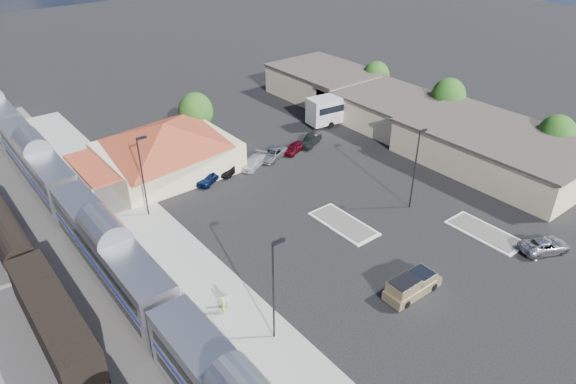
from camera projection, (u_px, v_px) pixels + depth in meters
ground at (328, 248)px, 49.35m from camera, size 280.00×280.00×0.00m
railbed at (81, 295)px, 43.46m from camera, size 16.00×100.00×0.12m
platform at (187, 265)px, 46.92m from camera, size 5.50×92.00×0.18m
passenger_train at (110, 256)px, 43.54m from camera, size 3.00×104.00×5.55m
freight_cars at (54, 323)px, 38.13m from camera, size 2.80×46.00×4.00m
station_depot at (166, 147)px, 61.54m from camera, size 18.35×12.24×6.20m
buildings_east at (407, 115)px, 72.87m from camera, size 14.40×51.40×4.80m
traffic_island_south at (343, 224)px, 52.79m from camera, size 3.30×7.50×0.21m
traffic_island_north at (485, 233)px, 51.40m from camera, size 3.30×7.50×0.21m
lamp_plat_s at (274, 284)px, 36.74m from camera, size 1.08×0.25×9.00m
lamp_plat_n at (143, 171)px, 51.62m from camera, size 1.08×0.25×9.00m
lamp_lot at (416, 163)px, 53.14m from camera, size 1.08×0.25×9.00m
tree_east_a at (556, 135)px, 62.91m from camera, size 4.56×4.56×6.42m
tree_east_b at (448, 97)px, 73.57m from camera, size 4.94×4.94×6.96m
tree_east_c at (376, 76)px, 83.26m from camera, size 4.41×4.41×6.21m
tree_depot at (196, 111)px, 69.20m from camera, size 4.71×4.71×6.63m
pickup_truck at (413, 285)px, 43.34m from camera, size 5.44×2.08×1.87m
suv at (545, 245)px, 48.54m from camera, size 5.40×4.07×1.36m
coach_bus at (348, 104)px, 75.92m from camera, size 13.47×4.56×4.24m
person_a at (223, 305)px, 41.08m from camera, size 0.59×0.71×1.68m
person_b at (225, 300)px, 41.62m from camera, size 0.75×0.89×1.61m
parked_car_a at (209, 177)px, 60.24m from camera, size 4.50×3.36×1.43m
parked_car_b at (231, 168)px, 62.19m from camera, size 4.14×2.92×1.29m
parked_car_c at (254, 162)px, 63.70m from camera, size 4.89×3.68×1.32m
parked_car_d at (273, 154)px, 65.62m from camera, size 5.20×3.77×1.31m
parked_car_e at (294, 148)px, 67.14m from camera, size 4.06×2.76×1.28m
parked_car_f at (311, 141)px, 69.03m from camera, size 4.46×3.17×1.40m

